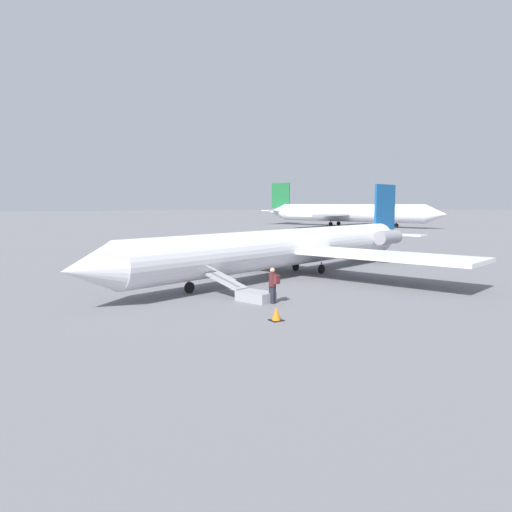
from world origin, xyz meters
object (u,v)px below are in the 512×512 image
object	(u,v)px
passenger	(273,283)
airplane_far_center	(345,213)
airplane_main	(294,246)
boarding_stairs	(249,293)

from	to	relation	value
passenger	airplane_far_center	bearing A→B (deg)	-61.09
airplane_main	airplane_far_center	world-z (taller)	airplane_far_center
airplane_far_center	passenger	xyz separation A→B (m)	(58.90, 59.21, -1.82)
airplane_far_center	passenger	world-z (taller)	airplane_far_center
airplane_main	boarding_stairs	size ratio (longest dim) A/B	7.54
airplane_main	airplane_far_center	bearing A→B (deg)	-151.38
airplane_main	passenger	bearing A→B (deg)	31.08
airplane_main	passenger	xyz separation A→B (m)	(6.76, 7.34, -0.91)
airplane_far_center	boarding_stairs	bearing A→B (deg)	-63.33
airplane_far_center	boarding_stairs	size ratio (longest dim) A/B	9.83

